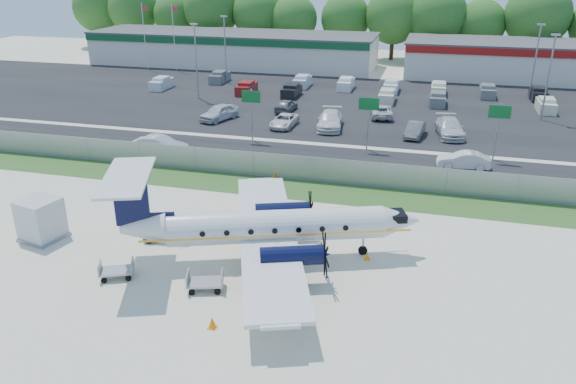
% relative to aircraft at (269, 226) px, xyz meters
% --- Properties ---
extents(ground, '(170.00, 170.00, 0.00)m').
position_rel_aircraft_xyz_m(ground, '(-0.15, -1.24, -2.11)').
color(ground, beige).
rests_on(ground, ground).
extents(grass_verge, '(170.00, 4.00, 0.02)m').
position_rel_aircraft_xyz_m(grass_verge, '(-0.15, 10.76, -2.11)').
color(grass_verge, '#2D561E').
rests_on(grass_verge, ground).
extents(access_road, '(170.00, 8.00, 0.02)m').
position_rel_aircraft_xyz_m(access_road, '(-0.15, 17.76, -2.10)').
color(access_road, black).
rests_on(access_road, ground).
extents(parking_lot, '(170.00, 32.00, 0.02)m').
position_rel_aircraft_xyz_m(parking_lot, '(-0.15, 38.76, -2.10)').
color(parking_lot, black).
rests_on(parking_lot, ground).
extents(perimeter_fence, '(120.00, 0.06, 1.99)m').
position_rel_aircraft_xyz_m(perimeter_fence, '(-0.15, 12.76, -1.11)').
color(perimeter_fence, gray).
rests_on(perimeter_fence, ground).
extents(building_west, '(46.40, 12.40, 5.24)m').
position_rel_aircraft_xyz_m(building_west, '(-24.15, 60.74, 0.52)').
color(building_west, silver).
rests_on(building_west, ground).
extents(building_east, '(44.40, 12.40, 5.24)m').
position_rel_aircraft_xyz_m(building_east, '(25.85, 60.74, 0.52)').
color(building_east, silver).
rests_on(building_east, ground).
extents(sign_left, '(1.80, 0.26, 5.00)m').
position_rel_aircraft_xyz_m(sign_left, '(-8.15, 21.66, 1.50)').
color(sign_left, gray).
rests_on(sign_left, ground).
extents(sign_mid, '(1.80, 0.26, 5.00)m').
position_rel_aircraft_xyz_m(sign_mid, '(2.85, 21.66, 1.50)').
color(sign_mid, gray).
rests_on(sign_mid, ground).
extents(sign_right, '(1.80, 0.26, 5.00)m').
position_rel_aircraft_xyz_m(sign_right, '(13.85, 21.66, 1.50)').
color(sign_right, gray).
rests_on(sign_right, ground).
extents(flagpole_west, '(1.06, 0.12, 10.00)m').
position_rel_aircraft_xyz_m(flagpole_west, '(-36.08, 53.76, 3.53)').
color(flagpole_west, silver).
rests_on(flagpole_west, ground).
extents(flagpole_east, '(1.06, 0.12, 10.00)m').
position_rel_aircraft_xyz_m(flagpole_east, '(-31.08, 53.76, 3.53)').
color(flagpole_east, silver).
rests_on(flagpole_east, ground).
extents(light_pole_nw, '(0.90, 0.35, 9.09)m').
position_rel_aircraft_xyz_m(light_pole_nw, '(-20.15, 36.76, 3.12)').
color(light_pole_nw, gray).
rests_on(light_pole_nw, ground).
extents(light_pole_ne, '(0.90, 0.35, 9.09)m').
position_rel_aircraft_xyz_m(light_pole_ne, '(19.85, 36.76, 3.12)').
color(light_pole_ne, gray).
rests_on(light_pole_ne, ground).
extents(light_pole_sw, '(0.90, 0.35, 9.09)m').
position_rel_aircraft_xyz_m(light_pole_sw, '(-20.15, 46.76, 3.12)').
color(light_pole_sw, gray).
rests_on(light_pole_sw, ground).
extents(light_pole_se, '(0.90, 0.35, 9.09)m').
position_rel_aircraft_xyz_m(light_pole_se, '(19.85, 46.76, 3.12)').
color(light_pole_se, gray).
rests_on(light_pole_se, ground).
extents(tree_line, '(112.00, 6.00, 14.00)m').
position_rel_aircraft_xyz_m(tree_line, '(-0.15, 72.76, -2.11)').
color(tree_line, '#2A601C').
rests_on(tree_line, ground).
extents(aircraft, '(17.79, 17.32, 5.47)m').
position_rel_aircraft_xyz_m(aircraft, '(0.00, 0.00, 0.00)').
color(aircraft, silver).
rests_on(aircraft, ground).
extents(pushback_tug, '(3.00, 2.38, 1.50)m').
position_rel_aircraft_xyz_m(pushback_tug, '(-6.81, 1.05, -1.40)').
color(pushback_tug, silver).
rests_on(pushback_tug, ground).
extents(baggage_cart_near, '(2.11, 1.75, 0.96)m').
position_rel_aircraft_xyz_m(baggage_cart_near, '(-7.54, -4.08, -1.67)').
color(baggage_cart_near, gray).
rests_on(baggage_cart_near, ground).
extents(baggage_cart_far, '(2.15, 1.64, 1.00)m').
position_rel_aircraft_xyz_m(baggage_cart_far, '(-2.38, -3.98, -1.65)').
color(baggage_cart_far, gray).
rests_on(baggage_cart_far, ground).
extents(service_container, '(2.79, 2.79, 2.59)m').
position_rel_aircraft_xyz_m(service_container, '(-14.46, -1.04, -0.91)').
color(service_container, silver).
rests_on(service_container, ground).
extents(cone_nose, '(0.33, 0.33, 0.47)m').
position_rel_aircraft_xyz_m(cone_nose, '(5.50, 1.38, -1.89)').
color(cone_nose, orange).
rests_on(cone_nose, ground).
extents(cone_port_wing, '(0.42, 0.42, 0.60)m').
position_rel_aircraft_xyz_m(cone_port_wing, '(-0.77, -7.03, -1.83)').
color(cone_port_wing, orange).
rests_on(cone_port_wing, ground).
extents(cone_starboard_wing, '(0.33, 0.33, 0.47)m').
position_rel_aircraft_xyz_m(cone_starboard_wing, '(-3.35, 12.70, -1.89)').
color(cone_starboard_wing, orange).
rests_on(cone_starboard_wing, ground).
extents(road_car_west, '(5.17, 2.06, 1.67)m').
position_rel_aircraft_xyz_m(road_car_west, '(-14.77, 15.62, -2.11)').
color(road_car_west, silver).
rests_on(road_car_west, ground).
extents(road_car_mid, '(4.38, 1.76, 1.42)m').
position_rel_aircraft_xyz_m(road_car_mid, '(11.26, 18.82, -2.11)').
color(road_car_mid, silver).
rests_on(road_car_mid, ground).
extents(parked_car_a, '(3.57, 5.33, 1.69)m').
position_rel_aircraft_xyz_m(parked_car_a, '(-13.93, 27.93, -2.11)').
color(parked_car_a, silver).
rests_on(parked_car_a, ground).
extents(parked_car_b, '(2.37, 4.74, 1.29)m').
position_rel_aircraft_xyz_m(parked_car_b, '(-6.44, 27.17, -2.11)').
color(parked_car_b, silver).
rests_on(parked_car_b, ground).
extents(parked_car_c, '(3.09, 6.15, 1.72)m').
position_rel_aircraft_xyz_m(parked_car_c, '(-1.74, 27.86, -2.11)').
color(parked_car_c, silver).
rests_on(parked_car_c, ground).
extents(parked_car_d, '(2.02, 4.43, 1.41)m').
position_rel_aircraft_xyz_m(parked_car_d, '(6.89, 27.03, -2.11)').
color(parked_car_d, '#595B5E').
rests_on(parked_car_d, ground).
extents(parked_car_e, '(3.25, 6.07, 1.67)m').
position_rel_aircraft_xyz_m(parked_car_e, '(10.17, 28.18, -2.11)').
color(parked_car_e, silver).
rests_on(parked_car_e, ground).
extents(parked_car_f, '(2.03, 4.36, 1.45)m').
position_rel_aircraft_xyz_m(parked_car_f, '(-7.85, 33.27, -2.11)').
color(parked_car_f, '#595B5E').
rests_on(parked_car_f, ground).
extents(parked_car_g, '(2.98, 5.24, 1.38)m').
position_rel_aircraft_xyz_m(parked_car_g, '(2.96, 33.62, -2.11)').
color(parked_car_g, silver).
rests_on(parked_car_g, ground).
extents(far_parking_rows, '(56.00, 10.00, 1.60)m').
position_rel_aircraft_xyz_m(far_parking_rows, '(-0.15, 43.76, -2.11)').
color(far_parking_rows, gray).
rests_on(far_parking_rows, ground).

